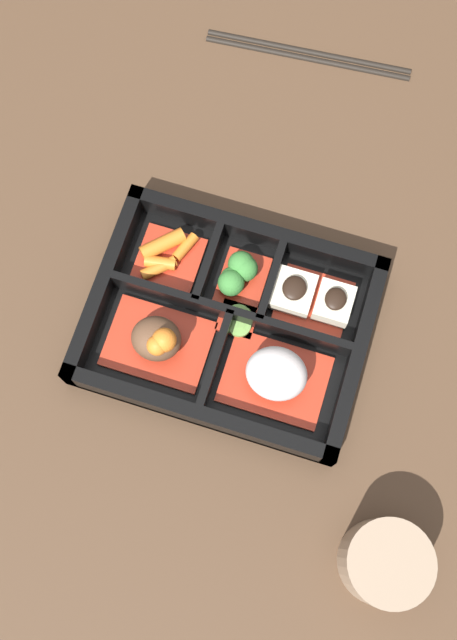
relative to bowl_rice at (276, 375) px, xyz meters
The scene contains 11 objects.
ground_plane 0.08m from the bowl_rice, 34.16° to the right, with size 3.00×3.00×0.00m, color #4C3523.
bento_base 0.08m from the bowl_rice, 34.16° to the right, with size 0.28×0.21×0.01m.
bento_rim 0.08m from the bowl_rice, 35.70° to the right, with size 0.28×0.21×0.04m.
bowl_rice is the anchor object (origin of this frame).
bowl_stew 0.12m from the bowl_rice, ahead, with size 0.10×0.08×0.06m.
bowl_tofu 0.09m from the bowl_rice, 98.62° to the right, with size 0.08×0.06×0.03m.
bowl_greens 0.11m from the bowl_rice, 53.73° to the right, with size 0.05×0.06×0.03m.
bowl_carrots 0.17m from the bowl_rice, 32.34° to the right, with size 0.07×0.06×0.02m.
bowl_pickles 0.07m from the bowl_rice, 42.22° to the right, with size 0.04×0.03×0.01m.
tea_cup 0.20m from the bowl_rice, 136.38° to the left, with size 0.08×0.08×0.06m.
chopsticks 0.39m from the bowl_rice, 79.38° to the right, with size 0.24×0.03×0.01m.
Camera 1 is at (-0.06, 0.20, 0.74)m, focal length 42.00 mm.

